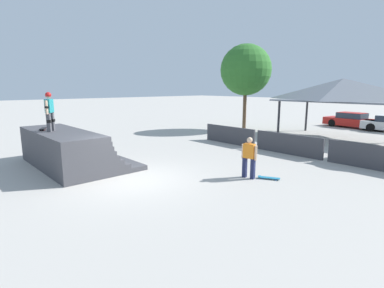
{
  "coord_description": "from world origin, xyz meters",
  "views": [
    {
      "loc": [
        9.45,
        -5.46,
        3.42
      ],
      "look_at": [
        -0.48,
        3.45,
        0.87
      ],
      "focal_mm": 28.0,
      "sensor_mm": 36.0,
      "label": 1
    }
  ],
  "objects_px": {
    "skater_on_deck": "(49,109)",
    "bystander_walking": "(249,156)",
    "skateboard_on_deck": "(43,129)",
    "parked_car_red": "(352,121)",
    "skateboard_on_ground": "(268,178)",
    "tree_beside_pavilion": "(246,70)"
  },
  "relations": [
    {
      "from": "skateboard_on_ground",
      "to": "tree_beside_pavilion",
      "type": "distance_m",
      "value": 14.01
    },
    {
      "from": "skateboard_on_ground",
      "to": "tree_beside_pavilion",
      "type": "xyz_separation_m",
      "value": [
        -8.9,
        9.76,
        4.66
      ]
    },
    {
      "from": "tree_beside_pavilion",
      "to": "skateboard_on_deck",
      "type": "bearing_deg",
      "value": -85.78
    },
    {
      "from": "skater_on_deck",
      "to": "bystander_walking",
      "type": "bearing_deg",
      "value": 76.4
    },
    {
      "from": "skateboard_on_deck",
      "to": "parked_car_red",
      "type": "distance_m",
      "value": 23.78
    },
    {
      "from": "bystander_walking",
      "to": "skater_on_deck",
      "type": "bearing_deg",
      "value": 26.84
    },
    {
      "from": "bystander_walking",
      "to": "parked_car_red",
      "type": "distance_m",
      "value": 18.48
    },
    {
      "from": "skateboard_on_deck",
      "to": "bystander_walking",
      "type": "relative_size",
      "value": 0.54
    },
    {
      "from": "skateboard_on_deck",
      "to": "skateboard_on_ground",
      "type": "height_order",
      "value": "skateboard_on_deck"
    },
    {
      "from": "skateboard_on_ground",
      "to": "parked_car_red",
      "type": "relative_size",
      "value": 0.17
    },
    {
      "from": "bystander_walking",
      "to": "parked_car_red",
      "type": "xyz_separation_m",
      "value": [
        -3.04,
        18.23,
        -0.27
      ]
    },
    {
      "from": "skateboard_on_deck",
      "to": "tree_beside_pavilion",
      "type": "distance_m",
      "value": 15.71
    },
    {
      "from": "tree_beside_pavilion",
      "to": "skater_on_deck",
      "type": "bearing_deg",
      "value": -83.31
    },
    {
      "from": "skateboard_on_deck",
      "to": "bystander_walking",
      "type": "bearing_deg",
      "value": 59.65
    },
    {
      "from": "bystander_walking",
      "to": "tree_beside_pavilion",
      "type": "bearing_deg",
      "value": -61.54
    },
    {
      "from": "skater_on_deck",
      "to": "parked_car_red",
      "type": "bearing_deg",
      "value": 120.31
    },
    {
      "from": "parked_car_red",
      "to": "skater_on_deck",
      "type": "bearing_deg",
      "value": -91.51
    },
    {
      "from": "parked_car_red",
      "to": "tree_beside_pavilion",
      "type": "bearing_deg",
      "value": -116.26
    },
    {
      "from": "skateboard_on_deck",
      "to": "parked_car_red",
      "type": "height_order",
      "value": "skateboard_on_deck"
    },
    {
      "from": "skateboard_on_deck",
      "to": "parked_car_red",
      "type": "xyz_separation_m",
      "value": [
        4.13,
        23.39,
        -1.04
      ]
    },
    {
      "from": "parked_car_red",
      "to": "skateboard_on_deck",
      "type": "bearing_deg",
      "value": -93.02
    },
    {
      "from": "skateboard_on_deck",
      "to": "skateboard_on_ground",
      "type": "xyz_separation_m",
      "value": [
        7.77,
        5.6,
        -1.58
      ]
    }
  ]
}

